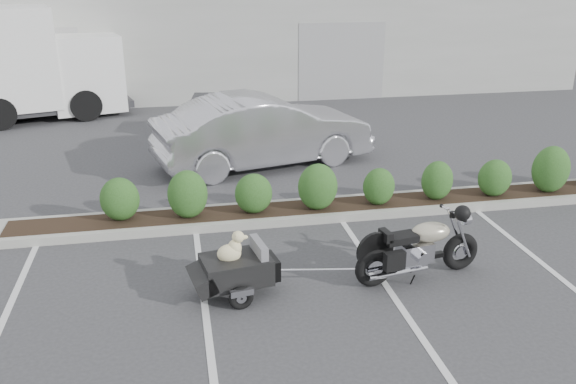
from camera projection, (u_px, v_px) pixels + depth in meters
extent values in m
plane|color=#38383A|center=(298.00, 272.00, 9.51)|extent=(90.00, 90.00, 0.00)
cube|color=#9E9E93|center=(326.00, 209.00, 11.68)|extent=(12.00, 1.00, 0.15)
cube|color=#9EA099|center=(212.00, 28.00, 24.39)|extent=(26.00, 10.00, 4.00)
torus|color=black|center=(374.00, 267.00, 9.00)|extent=(0.63, 0.25, 0.61)
torus|color=black|center=(460.00, 252.00, 9.49)|extent=(0.63, 0.25, 0.61)
cylinder|color=silver|center=(374.00, 267.00, 9.00)|extent=(0.27, 0.15, 0.26)
cylinder|color=silver|center=(460.00, 252.00, 9.49)|extent=(0.23, 0.13, 0.22)
cylinder|color=silver|center=(462.00, 235.00, 9.27)|extent=(0.40, 0.11, 0.81)
cylinder|color=silver|center=(455.00, 230.00, 9.43)|extent=(0.40, 0.11, 0.81)
cylinder|color=silver|center=(453.00, 213.00, 9.18)|extent=(0.14, 0.64, 0.03)
cylinder|color=silver|center=(466.00, 219.00, 9.31)|extent=(0.14, 0.18, 0.16)
sphere|color=black|center=(463.00, 213.00, 8.89)|extent=(0.27, 0.27, 0.24)
cube|color=silver|center=(415.00, 252.00, 9.17)|extent=(0.55, 0.39, 0.31)
cube|color=black|center=(420.00, 258.00, 9.25)|extent=(0.83, 0.23, 0.07)
ellipsoid|color=#BCB397|center=(431.00, 232.00, 9.15)|extent=(0.65, 0.44, 0.30)
cube|color=black|center=(400.00, 238.00, 8.99)|extent=(0.54, 0.35, 0.11)
cube|color=black|center=(386.00, 236.00, 8.88)|extent=(0.15, 0.29, 0.15)
cylinder|color=silver|center=(398.00, 273.00, 8.98)|extent=(0.96, 0.24, 0.08)
cylinder|color=silver|center=(387.00, 263.00, 9.27)|extent=(0.96, 0.24, 0.08)
cube|color=black|center=(394.00, 261.00, 8.76)|extent=(0.33, 0.18, 0.27)
cube|color=black|center=(236.00, 269.00, 8.71)|extent=(1.05, 0.81, 0.38)
cube|color=slate|center=(259.00, 250.00, 8.74)|extent=(0.20, 0.58, 0.27)
cube|color=slate|center=(239.00, 263.00, 8.70)|extent=(0.72, 0.66, 0.04)
cube|color=black|center=(202.00, 279.00, 8.57)|extent=(0.45, 0.71, 0.33)
cube|color=black|center=(270.00, 266.00, 8.90)|extent=(0.26, 0.48, 0.31)
torus|color=black|center=(241.00, 298.00, 8.45)|extent=(0.37, 0.16, 0.36)
torus|color=black|center=(227.00, 273.00, 9.12)|extent=(0.37, 0.16, 0.36)
cube|color=silver|center=(242.00, 293.00, 8.37)|extent=(0.34, 0.13, 0.09)
cube|color=silver|center=(226.00, 265.00, 9.12)|extent=(0.34, 0.13, 0.09)
cylinder|color=black|center=(234.00, 285.00, 8.79)|extent=(0.17, 0.82, 0.04)
cylinder|color=silver|center=(284.00, 268.00, 8.99)|extent=(0.55, 0.12, 0.03)
ellipsoid|color=beige|center=(229.00, 254.00, 8.61)|extent=(0.38, 0.29, 0.27)
ellipsoid|color=beige|center=(235.00, 248.00, 8.61)|extent=(0.23, 0.22, 0.25)
sphere|color=beige|center=(238.00, 237.00, 8.57)|extent=(0.20, 0.20, 0.17)
ellipsoid|color=beige|center=(244.00, 237.00, 8.60)|extent=(0.14, 0.09, 0.06)
sphere|color=black|center=(247.00, 237.00, 8.62)|extent=(0.04, 0.04, 0.03)
ellipsoid|color=beige|center=(236.00, 238.00, 8.50)|extent=(0.05, 0.04, 0.09)
ellipsoid|color=beige|center=(235.00, 235.00, 8.59)|extent=(0.05, 0.04, 0.09)
cylinder|color=beige|center=(238.00, 260.00, 8.63)|extent=(0.05, 0.05, 0.11)
cylinder|color=beige|center=(236.00, 257.00, 8.73)|extent=(0.05, 0.05, 0.11)
imported|color=silver|center=(263.00, 131.00, 14.17)|extent=(5.33, 2.94, 1.67)
cube|color=navy|center=(225.00, 118.00, 16.46)|extent=(1.77, 1.32, 1.08)
cube|color=#2D2D30|center=(225.00, 98.00, 16.26)|extent=(1.87, 1.42, 0.05)
cube|color=white|center=(84.00, 71.00, 18.98)|extent=(2.63, 2.84, 2.27)
cube|color=black|center=(85.00, 81.00, 19.09)|extent=(0.61, 1.91, 1.03)
cube|color=#2D2D30|center=(6.00, 108.00, 18.33)|extent=(7.58, 4.13, 0.21)
cylinder|color=black|center=(86.00, 105.00, 18.24)|extent=(0.97, 0.53, 0.93)
cylinder|color=black|center=(74.00, 92.00, 20.14)|extent=(0.97, 0.53, 0.93)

